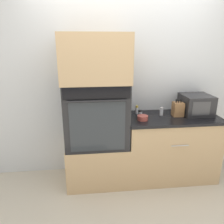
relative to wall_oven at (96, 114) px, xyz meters
The scene contains 12 objects.
ground_plane 1.07m from the wall_oven, 36.80° to the right, with size 12.00×12.00×0.00m, color beige.
wall_back 0.60m from the wall_oven, 40.08° to the left, with size 8.00×0.05×2.50m.
oven_cabinet_base 0.68m from the wall_oven, 90.00° to the left, with size 0.79×0.60×0.55m.
wall_oven is the anchor object (origin of this frame).
oven_cabinet_upper 0.68m from the wall_oven, 90.00° to the left, with size 0.79×0.60×0.56m.
counter_unit 1.12m from the wall_oven, ahead, with size 1.22×0.63×0.88m.
microwave 1.34m from the wall_oven, ahead, with size 0.38×0.38×0.26m.
knife_block 1.07m from the wall_oven, ahead, with size 0.13×0.13×0.23m.
bowl 0.58m from the wall_oven, ahead, with size 0.14×0.14×0.06m.
condiment_jar_near 0.57m from the wall_oven, ahead, with size 0.05×0.05×0.08m.
condiment_jar_mid 0.86m from the wall_oven, ahead, with size 0.05×0.05×0.11m.
condiment_jar_far 0.58m from the wall_oven, 16.35° to the left, with size 0.04×0.04×0.11m.
Camera 1 is at (-0.48, -2.30, 1.81)m, focal length 35.00 mm.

